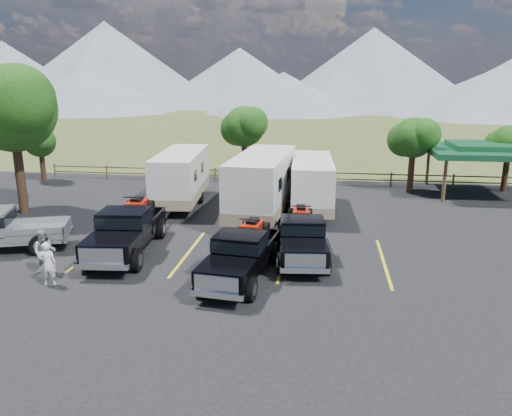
# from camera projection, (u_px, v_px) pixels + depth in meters

# --- Properties ---
(ground) EXTENTS (320.00, 320.00, 0.00)m
(ground) POSITION_uv_depth(u_px,v_px,m) (214.00, 297.00, 16.79)
(ground) COLOR #424F21
(ground) RESTS_ON ground
(asphalt_lot) EXTENTS (44.00, 34.00, 0.04)m
(asphalt_lot) POSITION_uv_depth(u_px,v_px,m) (231.00, 264.00, 19.66)
(asphalt_lot) COLOR black
(asphalt_lot) RESTS_ON ground
(stall_lines) EXTENTS (12.12, 5.50, 0.01)m
(stall_lines) POSITION_uv_depth(u_px,v_px,m) (235.00, 255.00, 20.61)
(stall_lines) COLOR gold
(stall_lines) RESTS_ON asphalt_lot
(tree_big_nw) EXTENTS (5.54, 5.18, 7.84)m
(tree_big_nw) POSITION_uv_depth(u_px,v_px,m) (11.00, 108.00, 25.65)
(tree_big_nw) COLOR black
(tree_big_nw) RESTS_ON ground
(tree_ne_a) EXTENTS (3.11, 2.92, 4.76)m
(tree_ne_a) POSITION_uv_depth(u_px,v_px,m) (413.00, 138.00, 31.02)
(tree_ne_a) COLOR black
(tree_ne_a) RESTS_ON ground
(tree_ne_b) EXTENTS (2.77, 2.59, 4.27)m
(tree_ne_b) POSITION_uv_depth(u_px,v_px,m) (509.00, 143.00, 31.28)
(tree_ne_b) COLOR black
(tree_ne_b) RESTS_ON ground
(tree_north) EXTENTS (3.46, 3.24, 5.25)m
(tree_north) POSITION_uv_depth(u_px,v_px,m) (244.00, 127.00, 34.29)
(tree_north) COLOR black
(tree_north) RESTS_ON ground
(tree_nw_small) EXTENTS (2.59, 2.43, 3.85)m
(tree_nw_small) POSITION_uv_depth(u_px,v_px,m) (40.00, 142.00, 34.47)
(tree_nw_small) COLOR black
(tree_nw_small) RESTS_ON ground
(rail_fence) EXTENTS (36.12, 0.12, 1.00)m
(rail_fence) POSITION_uv_depth(u_px,v_px,m) (301.00, 176.00, 34.09)
(rail_fence) COLOR brown
(rail_fence) RESTS_ON ground
(pavilion) EXTENTS (6.20, 6.20, 3.22)m
(pavilion) POSITION_uv_depth(u_px,v_px,m) (480.00, 150.00, 30.65)
(pavilion) COLOR brown
(pavilion) RESTS_ON ground
(mountain_range) EXTENTS (209.00, 71.00, 20.00)m
(mountain_range) POSITION_uv_depth(u_px,v_px,m) (279.00, 73.00, 117.26)
(mountain_range) COLOR slate
(mountain_range) RESTS_ON ground
(rig_left) EXTENTS (2.65, 6.41, 2.09)m
(rig_left) POSITION_uv_depth(u_px,v_px,m) (127.00, 229.00, 20.77)
(rig_left) COLOR black
(rig_left) RESTS_ON asphalt_lot
(rig_center) EXTENTS (2.52, 5.84, 1.89)m
(rig_center) POSITION_uv_depth(u_px,v_px,m) (242.00, 253.00, 18.22)
(rig_center) COLOR black
(rig_center) RESTS_ON asphalt_lot
(rig_right) EXTENTS (2.36, 5.73, 1.87)m
(rig_right) POSITION_uv_depth(u_px,v_px,m) (302.00, 235.00, 20.27)
(rig_right) COLOR black
(rig_right) RESTS_ON asphalt_lot
(trailer_left) EXTENTS (2.88, 8.71, 3.01)m
(trailer_left) POSITION_uv_depth(u_px,v_px,m) (181.00, 177.00, 28.44)
(trailer_left) COLOR silver
(trailer_left) RESTS_ON asphalt_lot
(trailer_center) EXTENTS (2.98, 9.55, 3.31)m
(trailer_center) POSITION_uv_depth(u_px,v_px,m) (262.00, 185.00, 25.73)
(trailer_center) COLOR silver
(trailer_center) RESTS_ON asphalt_lot
(trailer_right) EXTENTS (2.43, 8.25, 2.86)m
(trailer_right) POSITION_uv_depth(u_px,v_px,m) (312.00, 184.00, 26.97)
(trailer_right) COLOR silver
(trailer_right) RESTS_ON asphalt_lot
(person_a) EXTENTS (0.68, 0.56, 1.60)m
(person_a) POSITION_uv_depth(u_px,v_px,m) (48.00, 264.00, 17.46)
(person_a) COLOR white
(person_a) RESTS_ON asphalt_lot
(person_b) EXTENTS (0.95, 0.82, 1.70)m
(person_b) POSITION_uv_depth(u_px,v_px,m) (45.00, 252.00, 18.51)
(person_b) COLOR gray
(person_b) RESTS_ON asphalt_lot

